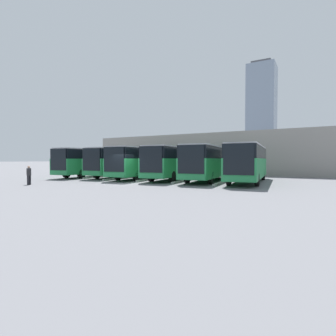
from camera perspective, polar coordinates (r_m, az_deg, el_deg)
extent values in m
plane|color=slate|center=(23.34, -8.90, -3.20)|extent=(600.00, 600.00, 0.00)
cube|color=#238447|center=(24.53, 17.05, 0.01)|extent=(3.59, 11.53, 1.69)
cube|color=black|center=(24.53, 17.08, 3.20)|extent=(3.53, 11.35, 1.04)
cube|color=black|center=(18.89, 15.08, 1.86)|extent=(2.12, 0.26, 2.23)
cube|color=#238447|center=(18.93, 15.04, -2.37)|extent=(2.29, 0.30, 0.40)
cube|color=silver|center=(24.55, 17.09, 4.55)|extent=(3.44, 11.07, 0.12)
cylinder|color=black|center=(20.97, 18.80, -2.44)|extent=(0.40, 1.05, 1.02)
cylinder|color=black|center=(21.26, 13.10, -2.33)|extent=(0.40, 1.05, 1.02)
cylinder|color=black|center=(27.97, 20.03, -1.42)|extent=(0.40, 1.05, 1.02)
cylinder|color=black|center=(28.18, 15.72, -1.35)|extent=(0.40, 1.05, 1.02)
cube|color=#B2B2AD|center=(23.44, 11.74, -3.01)|extent=(0.88, 6.16, 0.15)
cube|color=#238447|center=(25.61, 9.05, 0.14)|extent=(3.59, 11.53, 1.69)
cube|color=black|center=(25.61, 9.06, 3.19)|extent=(3.53, 11.35, 1.04)
cube|color=black|center=(20.15, 4.97, 1.90)|extent=(2.12, 0.26, 2.23)
cube|color=#238447|center=(20.19, 4.95, -2.06)|extent=(2.29, 0.30, 0.40)
cube|color=silver|center=(25.63, 9.07, 4.48)|extent=(3.44, 11.07, 0.12)
cylinder|color=black|center=(21.99, 9.39, -2.18)|extent=(0.40, 1.05, 1.02)
cylinder|color=black|center=(22.60, 4.18, -2.05)|extent=(0.40, 1.05, 1.02)
cylinder|color=black|center=(28.84, 12.84, -1.26)|extent=(0.40, 1.05, 1.02)
cylinder|color=black|center=(29.31, 8.77, -1.19)|extent=(0.40, 1.05, 1.02)
cube|color=#B2B2AD|center=(24.84, 3.69, -2.71)|extent=(0.88, 6.16, 0.15)
cube|color=#238447|center=(27.10, 1.76, 0.25)|extent=(3.59, 11.53, 1.69)
cube|color=black|center=(27.09, 1.77, 3.13)|extent=(3.53, 11.35, 1.04)
cube|color=black|center=(21.92, -3.79, 1.89)|extent=(2.12, 0.26, 2.23)
cube|color=#238447|center=(21.95, -3.79, -1.75)|extent=(2.29, 0.30, 0.40)
cube|color=silver|center=(27.11, 1.77, 4.36)|extent=(3.44, 11.07, 0.12)
cylinder|color=black|center=(23.48, 0.96, -1.90)|extent=(0.40, 1.05, 1.02)
cylinder|color=black|center=(24.38, -3.64, -1.77)|extent=(0.40, 1.05, 1.02)
cylinder|color=black|center=(30.08, 6.14, -1.10)|extent=(0.40, 1.05, 1.02)
cylinder|color=black|center=(30.78, 2.37, -1.03)|extent=(0.40, 1.05, 1.02)
cube|color=#B2B2AD|center=(26.62, -3.45, -2.41)|extent=(0.88, 6.16, 0.15)
cube|color=#238447|center=(28.64, -5.12, 0.33)|extent=(3.59, 11.53, 1.69)
cube|color=black|center=(28.64, -5.13, 3.05)|extent=(3.53, 11.35, 1.04)
cube|color=black|center=(23.81, -11.73, 1.85)|extent=(2.12, 0.26, 2.23)
cube|color=#238447|center=(23.85, -11.72, -1.50)|extent=(2.29, 0.30, 0.40)
cube|color=silver|center=(28.66, -5.13, 4.21)|extent=(3.44, 11.07, 0.12)
cylinder|color=black|center=(25.10, -6.86, -1.68)|extent=(0.40, 1.05, 1.02)
cylinder|color=black|center=(26.24, -10.85, -1.55)|extent=(0.40, 1.05, 1.02)
cylinder|color=black|center=(31.35, -0.32, -0.98)|extent=(0.40, 1.05, 1.02)
cylinder|color=black|center=(32.27, -3.76, -0.90)|extent=(0.40, 1.05, 1.02)
cube|color=#B2B2AD|center=(28.46, -10.11, -2.16)|extent=(0.88, 6.16, 0.15)
cube|color=#238447|center=(31.53, -9.71, 0.44)|extent=(3.59, 11.53, 1.69)
cube|color=black|center=(31.53, -9.73, 2.92)|extent=(3.53, 11.35, 1.04)
cube|color=black|center=(26.96, -16.39, 1.80)|extent=(2.12, 0.26, 2.23)
cube|color=#238447|center=(26.99, -16.37, -1.16)|extent=(2.29, 0.30, 0.40)
cube|color=silver|center=(31.55, -9.73, 3.97)|extent=(3.44, 11.07, 0.12)
cylinder|color=black|center=(28.06, -11.85, -1.34)|extent=(0.40, 1.05, 1.02)
cylinder|color=black|center=(29.35, -15.22, -1.23)|extent=(0.40, 1.05, 1.02)
cylinder|color=black|center=(34.02, -4.95, -0.77)|extent=(0.40, 1.05, 1.02)
cylinder|color=black|center=(35.09, -7.99, -0.70)|extent=(0.40, 1.05, 1.02)
cube|color=#B2B2AD|center=(31.53, -14.24, -1.81)|extent=(0.88, 6.16, 0.15)
cube|color=#238447|center=(33.27, -15.68, 0.47)|extent=(3.59, 11.53, 1.69)
cube|color=black|center=(33.27, -15.70, 2.82)|extent=(3.53, 11.35, 1.04)
cube|color=black|center=(29.09, -22.81, 1.73)|extent=(2.12, 0.26, 2.23)
cube|color=#238447|center=(29.12, -22.78, -1.01)|extent=(2.29, 0.30, 0.40)
cube|color=silver|center=(33.28, -15.71, 3.81)|extent=(3.44, 11.07, 0.12)
cylinder|color=black|center=(29.94, -18.36, -1.20)|extent=(0.40, 1.05, 1.02)
cylinder|color=black|center=(31.40, -21.24, -1.09)|extent=(0.40, 1.05, 1.02)
cylinder|color=black|center=(35.47, -10.74, -0.69)|extent=(0.40, 1.05, 1.02)
cylinder|color=black|center=(36.71, -13.47, -0.62)|extent=(0.40, 1.05, 1.02)
cylinder|color=black|center=(23.96, -28.16, -2.37)|extent=(0.21, 0.21, 0.75)
cylinder|color=black|center=(24.11, -27.86, -2.34)|extent=(0.21, 0.21, 0.75)
cylinder|color=#262628|center=(24.00, -28.03, -0.75)|extent=(0.43, 0.43, 0.59)
sphere|color=tan|center=(23.99, -28.05, 0.20)|extent=(0.20, 0.20, 0.20)
cube|color=gray|center=(42.81, 9.86, 2.88)|extent=(35.31, 13.09, 5.72)
cube|color=silver|center=(50.56, 12.98, 5.65)|extent=(35.31, 3.00, 0.24)
cylinder|color=slate|center=(49.46, 27.20, 2.41)|extent=(0.20, 0.20, 5.47)
cylinder|color=slate|center=(56.25, 1.13, 2.51)|extent=(0.20, 0.20, 5.47)
cube|color=#7F8EA3|center=(223.29, 19.70, 10.95)|extent=(20.69, 20.69, 76.00)
cube|color=#4C4C51|center=(232.84, 19.81, 20.51)|extent=(14.48, 14.48, 2.40)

